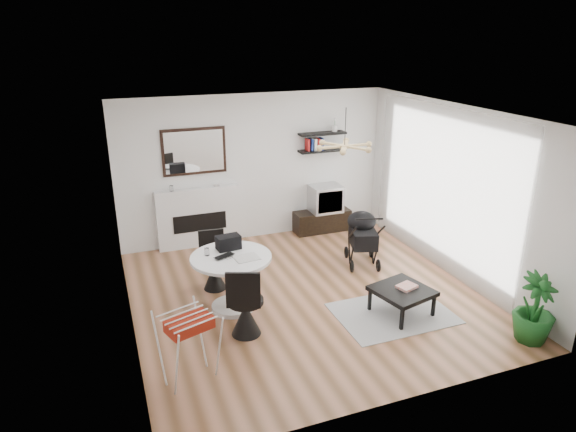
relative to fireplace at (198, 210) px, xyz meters
name	(u,v)px	position (x,y,z in m)	size (l,w,h in m)	color
floor	(306,295)	(1.10, -2.42, -0.69)	(5.00, 5.00, 0.00)	brown
ceiling	(309,114)	(1.10, -2.42, 2.01)	(5.00, 5.00, 0.00)	white
wall_back	(255,168)	(1.10, 0.08, 0.66)	(5.00, 5.00, 0.00)	white
wall_left	(123,234)	(-1.40, -2.42, 0.66)	(5.00, 5.00, 0.00)	white
wall_right	(454,191)	(3.60, -2.42, 0.66)	(5.00, 5.00, 0.00)	white
sheer_curtain	(441,189)	(3.50, -2.22, 0.66)	(0.04, 3.60, 2.60)	white
fireplace	(198,210)	(0.00, 0.00, 0.00)	(1.50, 0.17, 2.16)	white
shelf_lower	(322,150)	(2.39, -0.05, 0.91)	(0.90, 0.25, 0.04)	black
shelf_upper	(322,134)	(2.39, -0.05, 1.23)	(0.90, 0.25, 0.04)	black
pendant_lamp	(345,146)	(1.80, -2.12, 1.46)	(0.90, 0.90, 0.10)	tan
tv_console	(322,221)	(2.39, -0.13, -0.48)	(1.11, 0.39, 0.41)	black
crt_tv	(325,198)	(2.44, -0.13, -0.01)	(0.59, 0.52, 0.52)	#BBBBBE
dining_table	(232,274)	(-0.03, -2.42, -0.14)	(1.12, 1.12, 0.82)	white
laptop	(226,257)	(-0.10, -2.46, 0.15)	(0.29, 0.19, 0.02)	black
black_bag	(228,242)	(0.00, -2.17, 0.23)	(0.33, 0.20, 0.20)	black
newspaper	(247,258)	(0.15, -2.56, 0.14)	(0.33, 0.27, 0.01)	white
drinking_glass	(207,252)	(-0.33, -2.28, 0.19)	(0.06, 0.06, 0.11)	white
chair_far	(214,271)	(-0.13, -1.71, -0.40)	(0.42, 0.44, 0.89)	black
chair_near	(246,313)	(-0.04, -3.12, -0.37)	(0.52, 0.53, 0.99)	black
drying_rack	(189,347)	(-0.88, -3.79, -0.24)	(0.70, 0.68, 0.84)	white
stroller	(362,240)	(2.42, -1.69, -0.26)	(0.70, 0.88, 0.98)	black
rug	(393,313)	(2.03, -3.35, -0.68)	(1.59, 1.15, 0.01)	#A4A4A4
coffee_table	(402,292)	(2.14, -3.37, -0.35)	(0.87, 0.87, 0.37)	black
magazines	(407,286)	(2.21, -3.36, -0.29)	(0.26, 0.20, 0.04)	#DF4F37
potted_plant	(535,309)	(3.33, -4.52, -0.23)	(0.51, 0.51, 0.91)	#18551D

